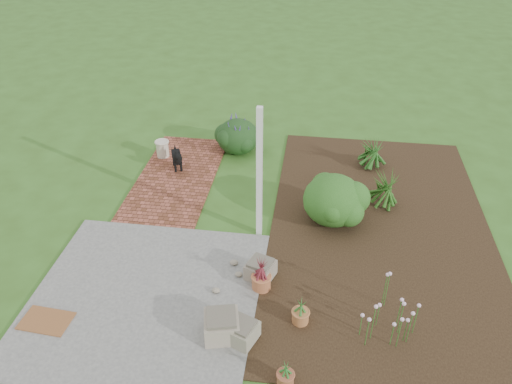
# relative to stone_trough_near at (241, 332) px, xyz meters

# --- Properties ---
(ground) EXTENTS (80.00, 80.00, 0.00)m
(ground) POSITION_rel_stone_trough_near_xyz_m (-0.37, 2.35, -0.18)
(ground) COLOR #32571B
(ground) RESTS_ON ground
(concrete_patio) EXTENTS (3.50, 3.50, 0.04)m
(concrete_patio) POSITION_rel_stone_trough_near_xyz_m (-1.62, 0.60, -0.16)
(concrete_patio) COLOR #5F5F5C
(concrete_patio) RESTS_ON ground
(brick_path) EXTENTS (1.60, 3.50, 0.04)m
(brick_path) POSITION_rel_stone_trough_near_xyz_m (-2.07, 4.10, -0.16)
(brick_path) COLOR brown
(brick_path) RESTS_ON ground
(garden_bed) EXTENTS (4.00, 7.00, 0.03)m
(garden_bed) POSITION_rel_stone_trough_near_xyz_m (2.13, 2.85, -0.16)
(garden_bed) COLOR black
(garden_bed) RESTS_ON ground
(veranda_post) EXTENTS (0.10, 0.10, 2.50)m
(veranda_post) POSITION_rel_stone_trough_near_xyz_m (-0.07, 2.45, 1.07)
(veranda_post) COLOR white
(veranda_post) RESTS_ON ground
(stone_trough_near) EXTENTS (0.53, 0.53, 0.27)m
(stone_trough_near) POSITION_rel_stone_trough_near_xyz_m (0.00, 0.00, 0.00)
(stone_trough_near) COLOR #78725B
(stone_trough_near) RESTS_ON concrete_patio
(stone_trough_mid) EXTENTS (0.59, 0.59, 0.33)m
(stone_trough_mid) POSITION_rel_stone_trough_near_xyz_m (-0.29, 0.04, 0.03)
(stone_trough_mid) COLOR gray
(stone_trough_mid) RESTS_ON concrete_patio
(stone_trough_far) EXTENTS (0.53, 0.53, 0.28)m
(stone_trough_far) POSITION_rel_stone_trough_near_xyz_m (0.10, 1.29, 0.00)
(stone_trough_far) COLOR gray
(stone_trough_far) RESTS_ON concrete_patio
(coir_doormat) EXTENTS (0.76, 0.52, 0.02)m
(coir_doormat) POSITION_rel_stone_trough_near_xyz_m (-2.90, -0.08, -0.13)
(coir_doormat) COLOR brown
(coir_doormat) RESTS_ON concrete_patio
(black_dog) EXTENTS (0.34, 0.57, 0.52)m
(black_dog) POSITION_rel_stone_trough_near_xyz_m (-2.12, 4.38, 0.17)
(black_dog) COLOR black
(black_dog) RESTS_ON brick_path
(cream_ceramic_urn) EXTENTS (0.35, 0.35, 0.37)m
(cream_ceramic_urn) POSITION_rel_stone_trough_near_xyz_m (-2.62, 4.90, 0.05)
(cream_ceramic_urn) COLOR beige
(cream_ceramic_urn) RESTS_ON brick_path
(evergreen_shrub) EXTENTS (1.21, 1.21, 0.95)m
(evergreen_shrub) POSITION_rel_stone_trough_near_xyz_m (1.23, 3.01, 0.33)
(evergreen_shrub) COLOR #0A3A0B
(evergreen_shrub) RESTS_ON garden_bed
(agapanthus_clump_back) EXTENTS (0.96, 0.96, 0.85)m
(agapanthus_clump_back) POSITION_rel_stone_trough_near_xyz_m (2.21, 3.67, 0.28)
(agapanthus_clump_back) COLOR #0F360F
(agapanthus_clump_back) RESTS_ON garden_bed
(agapanthus_clump_front) EXTENTS (1.01, 1.01, 0.78)m
(agapanthus_clump_front) POSITION_rel_stone_trough_near_xyz_m (2.04, 5.10, 0.25)
(agapanthus_clump_front) COLOR #113A0F
(agapanthus_clump_front) RESTS_ON garden_bed
(pink_flower_patch) EXTENTS (1.36, 1.36, 0.67)m
(pink_flower_patch) POSITION_rel_stone_trough_near_xyz_m (2.00, 0.59, 0.19)
(pink_flower_patch) COLOR #113D0F
(pink_flower_patch) RESTS_ON garden_bed
(terracotta_pot_bronze) EXTENTS (0.33, 0.33, 0.24)m
(terracotta_pot_bronze) POSITION_rel_stone_trough_near_xyz_m (0.15, 1.05, -0.02)
(terracotta_pot_bronze) COLOR #B0643B
(terracotta_pot_bronze) RESTS_ON garden_bed
(terracotta_pot_small_left) EXTENTS (0.32, 0.32, 0.20)m
(terracotta_pot_small_left) POSITION_rel_stone_trough_near_xyz_m (0.80, 0.44, -0.04)
(terracotta_pot_small_left) COLOR #A86839
(terracotta_pot_small_left) RESTS_ON garden_bed
(terracotta_pot_small_right) EXTENTS (0.27, 0.27, 0.19)m
(terracotta_pot_small_right) POSITION_rel_stone_trough_near_xyz_m (0.68, -0.63, -0.05)
(terracotta_pot_small_right) COLOR brown
(terracotta_pot_small_right) RESTS_ON garden_bed
(purple_flowering_bush) EXTENTS (1.12, 1.12, 0.81)m
(purple_flowering_bush) POSITION_rel_stone_trough_near_xyz_m (-0.97, 5.43, 0.23)
(purple_flowering_bush) COLOR black
(purple_flowering_bush) RESTS_ON ground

